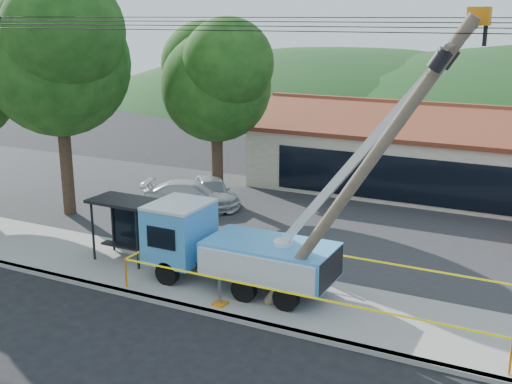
{
  "coord_description": "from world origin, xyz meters",
  "views": [
    {
      "loc": [
        8.47,
        -13.43,
        8.96
      ],
      "look_at": [
        -0.84,
        5.0,
        3.25
      ],
      "focal_mm": 45.0,
      "sensor_mm": 36.0,
      "label": 1
    }
  ],
  "objects_px": {
    "leaning_pole": "(369,164)",
    "bus_shelter": "(126,215)",
    "utility_truck": "(235,245)",
    "car_silver": "(212,207)",
    "car_white": "(192,211)"
  },
  "relations": [
    {
      "from": "utility_truck",
      "to": "car_white",
      "type": "xyz_separation_m",
      "value": [
        -6.13,
        6.98,
        -1.59
      ]
    },
    {
      "from": "leaning_pole",
      "to": "bus_shelter",
      "type": "bearing_deg",
      "value": 172.8
    },
    {
      "from": "utility_truck",
      "to": "car_silver",
      "type": "distance_m",
      "value": 9.92
    },
    {
      "from": "utility_truck",
      "to": "leaning_pole",
      "type": "relative_size",
      "value": 1.19
    },
    {
      "from": "leaning_pole",
      "to": "car_white",
      "type": "bearing_deg",
      "value": 144.3
    },
    {
      "from": "bus_shelter",
      "to": "car_silver",
      "type": "bearing_deg",
      "value": 97.28
    },
    {
      "from": "car_silver",
      "to": "car_white",
      "type": "relative_size",
      "value": 0.89
    },
    {
      "from": "car_silver",
      "to": "utility_truck",
      "type": "bearing_deg",
      "value": -91.29
    },
    {
      "from": "utility_truck",
      "to": "leaning_pole",
      "type": "bearing_deg",
      "value": -9.48
    },
    {
      "from": "leaning_pole",
      "to": "car_white",
      "type": "height_order",
      "value": "leaning_pole"
    },
    {
      "from": "car_silver",
      "to": "car_white",
      "type": "distance_m",
      "value": 1.12
    },
    {
      "from": "bus_shelter",
      "to": "car_white",
      "type": "bearing_deg",
      "value": 102.37
    },
    {
      "from": "utility_truck",
      "to": "leaning_pole",
      "type": "distance_m",
      "value": 5.84
    },
    {
      "from": "leaning_pole",
      "to": "bus_shelter",
      "type": "height_order",
      "value": "leaning_pole"
    },
    {
      "from": "utility_truck",
      "to": "car_white",
      "type": "bearing_deg",
      "value": 131.27
    }
  ]
}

